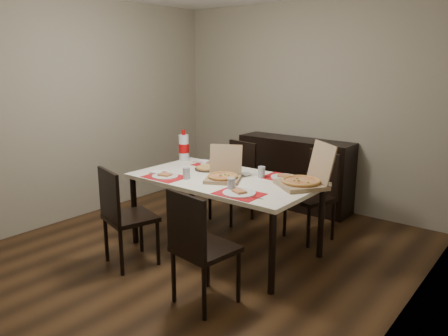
# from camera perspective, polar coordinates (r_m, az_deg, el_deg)

# --- Properties ---
(ground) EXTENTS (3.80, 4.00, 0.02)m
(ground) POSITION_cam_1_polar(r_m,az_deg,el_deg) (4.49, -2.44, -10.81)
(ground) COLOR #402813
(ground) RESTS_ON ground
(room_walls) EXTENTS (3.84, 4.02, 2.62)m
(room_walls) POSITION_cam_1_polar(r_m,az_deg,el_deg) (4.43, 1.06, 12.16)
(room_walls) COLOR gray
(room_walls) RESTS_ON ground
(sideboard) EXTENTS (1.50, 0.40, 0.90)m
(sideboard) POSITION_cam_1_polar(r_m,az_deg,el_deg) (5.73, 9.18, -0.65)
(sideboard) COLOR black
(sideboard) RESTS_ON ground
(dining_table) EXTENTS (1.80, 1.00, 0.75)m
(dining_table) POSITION_cam_1_polar(r_m,az_deg,el_deg) (4.28, -0.00, -2.17)
(dining_table) COLOR #F4EBCD
(dining_table) RESTS_ON ground
(chair_near_left) EXTENTS (0.52, 0.52, 0.93)m
(chair_near_left) POSITION_cam_1_polar(r_m,az_deg,el_deg) (4.11, -13.09, -5.75)
(chair_near_left) COLOR black
(chair_near_left) RESTS_ON ground
(chair_near_right) EXTENTS (0.47, 0.47, 0.93)m
(chair_near_right) POSITION_cam_1_polar(r_m,az_deg,el_deg) (3.35, -3.36, -9.91)
(chair_near_right) COLOR black
(chair_near_right) RESTS_ON ground
(chair_far_left) EXTENTS (0.47, 0.47, 0.93)m
(chair_far_left) POSITION_cam_1_polar(r_m,az_deg,el_deg) (5.21, 1.52, -1.22)
(chair_far_left) COLOR black
(chair_far_left) RESTS_ON ground
(chair_far_right) EXTENTS (0.53, 0.53, 0.93)m
(chair_far_right) POSITION_cam_1_polar(r_m,az_deg,el_deg) (4.75, 11.79, -3.00)
(chair_far_right) COLOR black
(chair_far_right) RESTS_ON ground
(setting_near_left) EXTENTS (0.48, 0.30, 0.11)m
(setting_near_left) POSITION_cam_1_polar(r_m,az_deg,el_deg) (4.32, -7.17, -0.93)
(setting_near_left) COLOR red
(setting_near_left) RESTS_ON dining_table
(setting_near_right) EXTENTS (0.45, 0.30, 0.11)m
(setting_near_right) POSITION_cam_1_polar(r_m,az_deg,el_deg) (3.77, 1.74, -3.00)
(setting_near_right) COLOR red
(setting_near_right) RESTS_ON dining_table
(setting_far_left) EXTENTS (0.48, 0.30, 0.11)m
(setting_far_left) POSITION_cam_1_polar(r_m,az_deg,el_deg) (4.76, -1.48, 0.55)
(setting_far_left) COLOR red
(setting_far_left) RESTS_ON dining_table
(setting_far_right) EXTENTS (0.45, 0.30, 0.11)m
(setting_far_right) POSITION_cam_1_polar(r_m,az_deg,el_deg) (4.29, 7.06, -1.02)
(setting_far_right) COLOR red
(setting_far_right) RESTS_ON dining_table
(napkin_loose) EXTENTS (0.16, 0.16, 0.02)m
(napkin_loose) POSITION_cam_1_polar(r_m,az_deg,el_deg) (4.22, -1.14, -1.31)
(napkin_loose) COLOR white
(napkin_loose) RESTS_ON dining_table
(pizza_box_center) EXTENTS (0.44, 0.46, 0.32)m
(pizza_box_center) POSITION_cam_1_polar(r_m,az_deg,el_deg) (4.17, -0.08, -0.87)
(pizza_box_center) COLOR #8D7251
(pizza_box_center) RESTS_ON dining_table
(pizza_box_right) EXTENTS (0.57, 0.58, 0.39)m
(pizza_box_right) POSITION_cam_1_polar(r_m,az_deg,el_deg) (4.02, 10.48, -1.57)
(pizza_box_right) COLOR #8D7251
(pizza_box_right) RESTS_ON dining_table
(faina_plate) EXTENTS (0.27, 0.27, 0.03)m
(faina_plate) POSITION_cam_1_polar(r_m,az_deg,el_deg) (4.59, -2.19, -0.05)
(faina_plate) COLOR black
(faina_plate) RESTS_ON dining_table
(dip_bowl) EXTENTS (0.14, 0.14, 0.03)m
(dip_bowl) POSITION_cam_1_polar(r_m,az_deg,el_deg) (4.35, 2.78, -0.83)
(dip_bowl) COLOR white
(dip_bowl) RESTS_ON dining_table
(soda_bottle) EXTENTS (0.12, 0.12, 0.35)m
(soda_bottle) POSITION_cam_1_polar(r_m,az_deg,el_deg) (5.02, -5.26, 2.68)
(soda_bottle) COLOR silver
(soda_bottle) RESTS_ON dining_table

